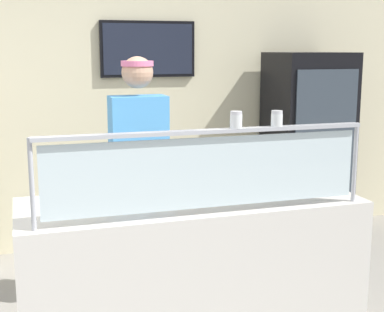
{
  "coord_description": "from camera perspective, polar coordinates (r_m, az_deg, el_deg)",
  "views": [
    {
      "loc": [
        0.06,
        -2.6,
        1.81
      ],
      "look_at": [
        1.0,
        0.4,
        1.2
      ],
      "focal_mm": 52.09,
      "sensor_mm": 36.0,
      "label": 1
    }
  ],
  "objects": [
    {
      "name": "parmesan_shaker",
      "position": [
        2.9,
        4.54,
        3.61
      ],
      "size": [
        0.06,
        0.06,
        0.09
      ],
      "color": "white",
      "rests_on": "sneeze_guard"
    },
    {
      "name": "drink_fridge",
      "position": [
        5.36,
        11.68,
        0.82
      ],
      "size": [
        0.7,
        0.65,
        1.78
      ],
      "color": "black",
      "rests_on": "ground"
    },
    {
      "name": "pizza_tray",
      "position": [
        3.28,
        -1.48,
        -3.92
      ],
      "size": [
        0.42,
        0.42,
        0.04
      ],
      "color": "#9EA0A8",
      "rests_on": "serving_counter"
    },
    {
      "name": "ground_plane",
      "position": [
        4.14,
        -2.87,
        -15.01
      ],
      "size": [
        12.0,
        12.0,
        0.0
      ],
      "primitive_type": "plane",
      "color": "gray",
      "rests_on": "ground"
    },
    {
      "name": "worker_figure",
      "position": [
        3.81,
        -5.35,
        -1.29
      ],
      "size": [
        0.41,
        0.5,
        1.76
      ],
      "color": "#23232D",
      "rests_on": "ground"
    },
    {
      "name": "serving_counter",
      "position": [
        3.38,
        -0.14,
        -12.31
      ],
      "size": [
        1.96,
        0.72,
        0.95
      ],
      "primitive_type": "cube",
      "color": "silver",
      "rests_on": "ground"
    },
    {
      "name": "pepper_flake_shaker",
      "position": [
        2.99,
        8.68,
        3.71
      ],
      "size": [
        0.06,
        0.06,
        0.08
      ],
      "color": "white",
      "rests_on": "sneeze_guard"
    },
    {
      "name": "shop_rear_unit",
      "position": [
        5.15,
        -7.07,
        5.82
      ],
      "size": [
        6.36,
        0.13,
        2.7
      ],
      "color": "beige",
      "rests_on": "ground"
    },
    {
      "name": "pizza_server",
      "position": [
        3.27,
        -0.77,
        -3.59
      ],
      "size": [
        0.12,
        0.29,
        0.01
      ],
      "primitive_type": "cube",
      "rotation": [
        0.0,
        0.0,
        -0.15
      ],
      "color": "#ADAFB7",
      "rests_on": "pizza_tray"
    },
    {
      "name": "sneeze_guard",
      "position": [
        2.88,
        1.64,
        -0.56
      ],
      "size": [
        1.78,
        0.06,
        0.45
      ],
      "color": "#B2B5BC",
      "rests_on": "serving_counter"
    }
  ]
}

